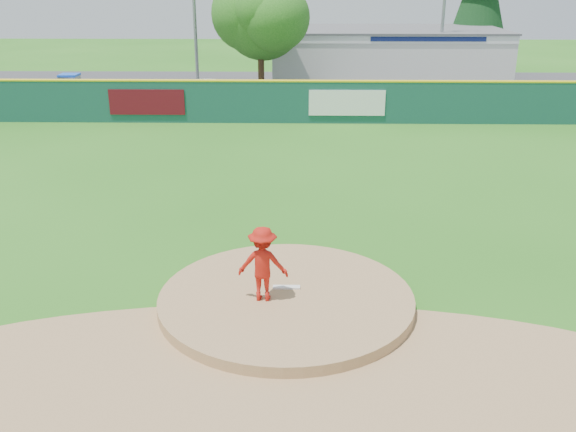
{
  "coord_description": "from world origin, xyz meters",
  "views": [
    {
      "loc": [
        0.28,
        -12.31,
        6.73
      ],
      "look_at": [
        0.0,
        2.0,
        1.3
      ],
      "focal_mm": 40.0,
      "sensor_mm": 36.0,
      "label": 1
    }
  ],
  "objects_px": {
    "van": "(213,93)",
    "playground_slide": "(70,88)",
    "deciduous_tree": "(260,15)",
    "pitcher": "(263,264)",
    "pool_building_grp": "(386,54)"
  },
  "relations": [
    {
      "from": "pool_building_grp",
      "to": "deciduous_tree",
      "type": "distance_m",
      "value": 11.01
    },
    {
      "from": "pool_building_grp",
      "to": "pitcher",
      "type": "bearing_deg",
      "value": -101.39
    },
    {
      "from": "pitcher",
      "to": "van",
      "type": "xyz_separation_m",
      "value": [
        -3.96,
        22.23,
        -0.34
      ]
    },
    {
      "from": "pitcher",
      "to": "van",
      "type": "height_order",
      "value": "pitcher"
    },
    {
      "from": "pitcher",
      "to": "playground_slide",
      "type": "distance_m",
      "value": 26.12
    },
    {
      "from": "pitcher",
      "to": "van",
      "type": "relative_size",
      "value": 0.32
    },
    {
      "from": "playground_slide",
      "to": "pool_building_grp",
      "type": "bearing_deg",
      "value": 25.94
    },
    {
      "from": "pitcher",
      "to": "playground_slide",
      "type": "xyz_separation_m",
      "value": [
        -11.98,
        23.21,
        -0.27
      ]
    },
    {
      "from": "van",
      "to": "deciduous_tree",
      "type": "height_order",
      "value": "deciduous_tree"
    },
    {
      "from": "van",
      "to": "playground_slide",
      "type": "height_order",
      "value": "playground_slide"
    },
    {
      "from": "deciduous_tree",
      "to": "playground_slide",
      "type": "bearing_deg",
      "value": -169.25
    },
    {
      "from": "van",
      "to": "pitcher",
      "type": "bearing_deg",
      "value": -156.52
    },
    {
      "from": "playground_slide",
      "to": "deciduous_tree",
      "type": "bearing_deg",
      "value": 10.75
    },
    {
      "from": "pitcher",
      "to": "van",
      "type": "bearing_deg",
      "value": -75.9
    },
    {
      "from": "pitcher",
      "to": "van",
      "type": "distance_m",
      "value": 22.58
    }
  ]
}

